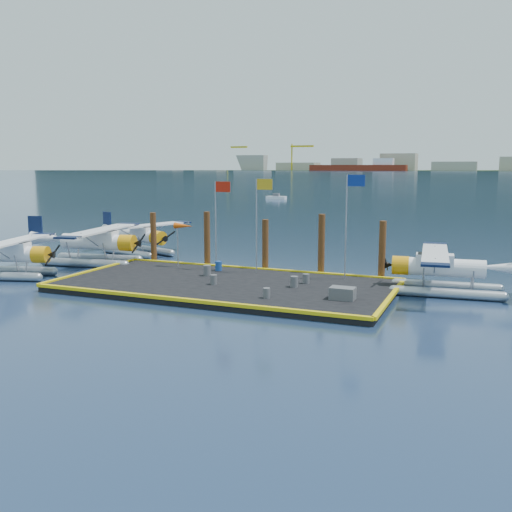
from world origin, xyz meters
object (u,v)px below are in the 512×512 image
Objects in this scene: seaplane_b at (96,244)px; drum_5 at (219,266)px; flagpole_red at (218,211)px; seaplane_c at (140,238)px; seaplane_a at (8,256)px; seaplane_d at (441,270)px; drum_0 at (207,271)px; piling_2 at (265,247)px; piling_3 at (321,246)px; flagpole_blue at (350,211)px; drum_1 at (266,293)px; drum_3 at (214,280)px; piling_4 at (382,252)px; drum_2 at (294,282)px; piling_0 at (154,239)px; crate at (343,293)px; piling_1 at (207,241)px; flagpole_yellow at (259,211)px; windsock at (183,227)px; drum_4 at (306,279)px.

drum_5 is (10.55, -0.61, -0.86)m from seaplane_b.
seaplane_c is at bearing 150.84° from flagpole_red.
seaplane_c is 11.92m from flagpole_red.
seaplane_d is at bearing 86.41° from seaplane_a.
piling_2 reaches higher than drum_0.
piling_3 is at bearing 85.49° from seaplane_b.
seaplane_c is 1.45× the size of flagpole_blue.
piling_3 is at bearing 16.81° from drum_5.
flagpole_red is at bearing 132.25° from drum_1.
piling_4 is at bearing 35.03° from drum_3.
piling_2 reaches higher than drum_5.
drum_0 is at bearing 169.53° from drum_2.
piling_3 reaches higher than seaplane_b.
drum_3 is 10.31m from piling_0.
piling_2 reaches higher than drum_3.
crate is 7.25m from piling_4.
drum_5 is (-5.97, 6.36, 0.04)m from drum_1.
flagpole_red is 1.43× the size of piling_1.
piling_1 reaches higher than seaplane_b.
seaplane_a is 2.17× the size of piling_3.
piling_4 is (4.18, 5.12, 1.28)m from drum_2.
flagpole_yellow is 5.87m from windsock.
seaplane_b is 17.47× the size of drum_4.
drum_1 is 9.86m from flagpole_red.
drum_1 is 0.42× the size of crate.
piling_3 is at bearing 143.93° from flagpole_blue.
drum_2 is 6.73m from piling_4.
seaplane_c is 20.44m from drum_1.
drum_3 is at bearing -37.51° from piling_0.
windsock is 9.72m from piling_3.
seaplane_d is 13.44× the size of drum_0.
flagpole_yellow reaches higher than drum_2.
crate is at bearing 75.96° from seaplane_a.
drum_0 is 7.32m from drum_1.
drum_2 is (16.71, -9.15, -0.75)m from seaplane_c.
drum_0 is 0.16× the size of piling_1.
seaplane_c is 1.57× the size of flagpole_red.
crate is (9.83, -5.10, 0.01)m from drum_5.
windsock reaches higher than drum_0.
drum_3 is 0.15× the size of piling_2.
seaplane_c is 1.02× the size of seaplane_d.
flagpole_blue reaches higher than piling_4.
flagpole_red reaches higher than windsock.
flagpole_yellow is 5.52m from piling_1.
drum_2 reaches higher than drum_1.
seaplane_c is 11.92m from drum_5.
piling_2 reaches higher than seaplane_b.
drum_3 reaches higher than drum_1.
piling_4 is at bearing 50.77° from drum_2.
drum_0 is 4.35m from flagpole_red.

